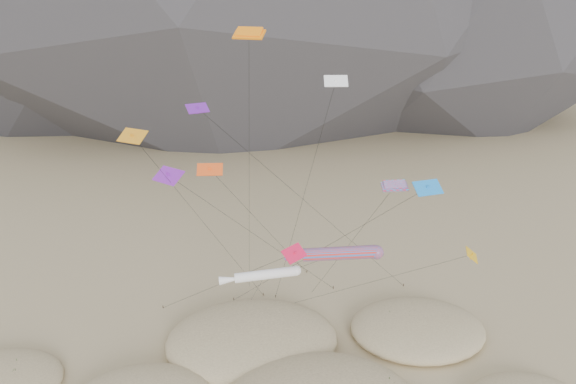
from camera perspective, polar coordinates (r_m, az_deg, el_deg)
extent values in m
ellipsoid|color=#CCB789|center=(52.80, -3.69, -14.75)|extent=(15.66, 13.31, 3.22)
ellipsoid|color=#CCB789|center=(55.81, 13.01, -13.37)|extent=(12.78, 10.86, 2.46)
ellipsoid|color=black|center=(53.54, -5.07, -13.88)|extent=(3.33, 2.85, 1.00)
ellipsoid|color=black|center=(51.53, -1.57, -15.46)|extent=(2.59, 2.21, 0.78)
ellipsoid|color=black|center=(56.21, 11.52, -12.80)|extent=(2.17, 1.85, 0.65)
ellipsoid|color=black|center=(54.82, 12.01, -13.90)|extent=(1.86, 1.59, 0.56)
ellipsoid|color=black|center=(54.44, -26.95, -16.31)|extent=(2.34, 2.00, 0.70)
cylinder|color=#3F2D1E|center=(60.62, -2.53, -10.34)|extent=(0.08, 0.08, 0.30)
cylinder|color=#3F2D1E|center=(60.26, -1.28, -10.53)|extent=(0.08, 0.08, 0.30)
cylinder|color=#3F2D1E|center=(58.94, 0.00, -11.29)|extent=(0.08, 0.08, 0.30)
cylinder|color=#3F2D1E|center=(65.00, 1.92, -8.08)|extent=(0.08, 0.08, 0.30)
cylinder|color=#3F2D1E|center=(62.02, 4.62, -9.63)|extent=(0.08, 0.08, 0.30)
cylinder|color=#3F2D1E|center=(59.99, -5.54, -10.78)|extent=(0.08, 0.08, 0.30)
cylinder|color=#3F2D1E|center=(63.55, 11.65, -9.23)|extent=(0.08, 0.08, 0.30)
cylinder|color=#3F2D1E|center=(59.82, -12.59, -11.32)|extent=(0.08, 0.08, 0.30)
cylinder|color=red|center=(42.57, 5.26, -6.22)|extent=(5.67, 2.33, 1.58)
sphere|color=red|center=(42.56, 9.00, -6.07)|extent=(1.06, 1.06, 1.06)
cone|color=red|center=(42.80, 1.16, -6.39)|extent=(2.44, 1.43, 1.13)
cylinder|color=black|center=(53.35, 1.25, -7.64)|extent=(2.85, 19.01, 12.07)
cylinder|color=white|center=(43.53, -2.30, -8.38)|extent=(4.79, 0.83, 1.09)
sphere|color=white|center=(43.67, 0.82, -7.98)|extent=(0.80, 0.80, 0.80)
cone|color=white|center=(43.54, -5.76, -8.82)|extent=(1.95, 0.71, 0.81)
cylinder|color=black|center=(51.48, -3.24, -10.01)|extent=(0.54, 12.65, 10.13)
cube|color=orange|center=(45.00, -3.98, 15.70)|extent=(2.66, 2.06, 0.74)
cube|color=orange|center=(44.98, -3.99, 15.94)|extent=(2.22, 1.69, 0.72)
cylinder|color=black|center=(52.49, -3.97, 1.00)|extent=(0.11, 9.52, 27.44)
cube|color=#FB1A3C|center=(43.52, 10.78, 0.54)|extent=(2.03, 0.88, 0.58)
cube|color=#FB1A3C|center=(43.46, 10.80, 0.77)|extent=(1.72, 0.70, 0.57)
cylinder|color=black|center=(52.09, 5.95, -5.70)|extent=(3.73, 13.35, 16.57)
cube|color=#F11645|center=(40.56, 0.63, -6.25)|extent=(2.05, 1.95, 0.82)
cube|color=#F11645|center=(40.62, 0.63, -6.44)|extent=(0.36, 0.36, 0.64)
cylinder|color=black|center=(49.85, -7.20, -9.38)|extent=(11.25, 15.12, 12.83)
cube|color=#1A80E1|center=(43.19, 14.03, 0.43)|extent=(2.35, 1.52, 0.85)
cube|color=#1A80E1|center=(43.24, 14.01, 0.24)|extent=(0.31, 0.30, 0.74)
cylinder|color=black|center=(50.65, 2.72, -6.23)|extent=(14.38, 13.93, 16.73)
cube|color=#F14F16|center=(40.12, -7.95, 2.29)|extent=(1.89, 1.12, 0.66)
cube|color=#F14F16|center=(40.17, -7.94, 2.08)|extent=(0.23, 0.20, 0.63)
cylinder|color=black|center=(52.20, -1.86, -4.19)|extent=(10.37, 18.15, 18.69)
cube|color=#651B9D|center=(41.70, -9.19, 8.40)|extent=(1.79, 1.36, 0.59)
cube|color=#651B9D|center=(41.73, -9.18, 8.20)|extent=(0.24, 0.23, 0.55)
cylinder|color=black|center=(51.23, 3.40, -2.35)|extent=(21.02, 11.03, 22.55)
cube|color=purple|center=(44.30, -12.05, 1.64)|extent=(2.67, 2.67, 0.89)
cube|color=purple|center=(44.34, -12.04, 1.45)|extent=(0.38, 0.38, 0.85)
cylinder|color=black|center=(52.39, -2.37, -5.04)|extent=(15.82, 10.47, 17.13)
cube|color=white|center=(43.44, 4.90, 11.17)|extent=(1.88, 1.06, 0.77)
cube|color=white|center=(43.46, 4.89, 10.98)|extent=(0.24, 0.29, 0.60)
cylinder|color=black|center=(50.89, 1.30, -1.51)|extent=(3.68, 9.68, 24.13)
cube|color=#F0AB0C|center=(50.31, 18.16, -6.08)|extent=(1.55, 2.08, 0.74)
cube|color=#F0AB0C|center=(50.38, 18.14, -6.23)|extent=(0.29, 0.29, 0.64)
cylinder|color=black|center=(53.93, 8.41, -9.04)|extent=(14.41, 9.63, 9.49)
cube|color=orange|center=(39.77, -15.52, 5.50)|extent=(2.25, 2.02, 0.76)
cube|color=orange|center=(39.80, -15.50, 5.29)|extent=(0.33, 0.32, 0.69)
cylinder|color=black|center=(49.45, -7.70, -4.15)|extent=(10.03, 13.82, 21.30)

